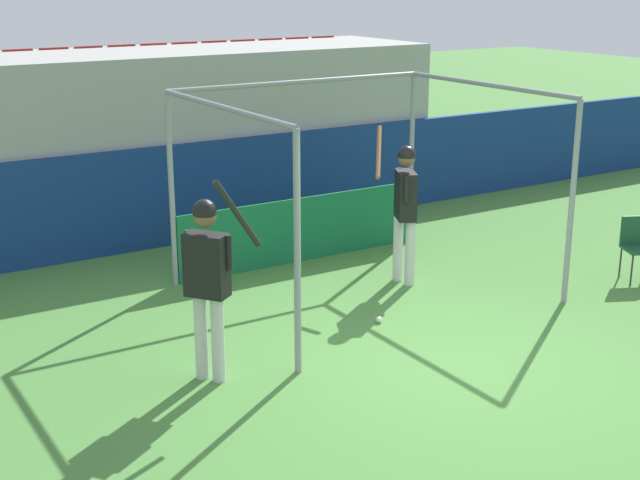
% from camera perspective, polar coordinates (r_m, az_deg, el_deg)
% --- Properties ---
extents(ground_plane, '(60.00, 60.00, 0.00)m').
position_cam_1_polar(ground_plane, '(9.36, 8.40, -7.98)').
color(ground_plane, '#477F38').
extents(outfield_wall, '(24.00, 0.12, 1.49)m').
position_cam_1_polar(outfield_wall, '(13.56, -6.64, 3.23)').
color(outfield_wall, navy).
rests_on(outfield_wall, ground).
extents(bleacher_section, '(8.15, 2.40, 2.77)m').
position_cam_1_polar(bleacher_section, '(14.56, -8.88, 6.64)').
color(bleacher_section, '#9E9E99').
rests_on(bleacher_section, ground).
extents(batting_cage, '(3.87, 3.20, 2.53)m').
position_cam_1_polar(batting_cage, '(11.74, 0.31, 2.94)').
color(batting_cage, gray).
rests_on(batting_cage, ground).
extents(player_batter, '(0.61, 0.95, 1.97)m').
position_cam_1_polar(player_batter, '(11.40, 5.43, 2.53)').
color(player_batter, silver).
rests_on(player_batter, ground).
extents(player_waiting, '(0.68, 0.61, 2.11)m').
position_cam_1_polar(player_waiting, '(8.62, -7.19, -2.06)').
color(player_waiting, silver).
rests_on(player_waiting, ground).
extents(folding_chair, '(0.53, 0.53, 0.84)m').
position_cam_1_polar(folding_chair, '(12.34, 19.68, -0.10)').
color(folding_chair, '#194C2D').
rests_on(folding_chair, ground).
extents(baseball, '(0.07, 0.07, 0.07)m').
position_cam_1_polar(baseball, '(10.36, 3.80, -5.11)').
color(baseball, white).
rests_on(baseball, ground).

